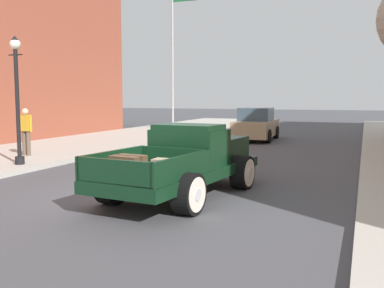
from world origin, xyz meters
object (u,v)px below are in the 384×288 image
Objects in this scene: pedestrian_sidewalk_left at (26,129)px; flagpole at (176,39)px; hotrod_truck_dark_green at (187,161)px; street_lamp_near at (17,90)px; car_background_tan at (256,125)px.

flagpole is (-0.09, 13.47, 4.68)m from pedestrian_sidewalk_left.
hotrod_truck_dark_green is 6.41m from street_lamp_near.
flagpole is at bearing 114.10° from hotrod_truck_dark_green.
car_background_tan is 12.64m from street_lamp_near.
pedestrian_sidewalk_left is 2.52m from street_lamp_near.
street_lamp_near is (-4.60, -11.66, 1.62)m from car_background_tan.
pedestrian_sidewalk_left is at bearing -120.66° from car_background_tan.
street_lamp_near is 0.42× the size of flagpole.
flagpole is at bearing 149.24° from car_background_tan.
car_background_tan is 1.13× the size of street_lamp_near.
flagpole reaches higher than pedestrian_sidewalk_left.
hotrod_truck_dark_green is 3.08× the size of pedestrian_sidewalk_left.
flagpole reaches higher than hotrod_truck_dark_green.
hotrod_truck_dark_green is at bearing -22.91° from pedestrian_sidewalk_left.
pedestrian_sidewalk_left is (-7.32, 3.10, 0.33)m from hotrod_truck_dark_green.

